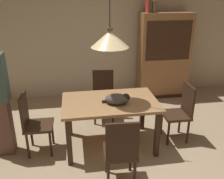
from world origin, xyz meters
name	(u,v)px	position (x,y,z in m)	size (l,w,h in m)	color
ground	(123,164)	(0.00, 0.00, 0.00)	(10.00, 10.00, 0.00)	tan
back_wall	(100,31)	(0.00, 2.65, 1.45)	(6.40, 0.10, 2.90)	beige
dining_table	(110,107)	(-0.10, 0.50, 0.65)	(1.40, 0.90, 0.75)	#A87A4C
chair_left_side	(33,121)	(-1.23, 0.51, 0.51)	(0.41, 0.41, 0.93)	#382316
chair_far_back	(103,93)	(-0.09, 1.38, 0.51)	(0.44, 0.44, 0.93)	#382316
chair_right_side	(181,110)	(1.03, 0.50, 0.51)	(0.40, 0.40, 0.93)	#382316
chair_near_front	(121,150)	(-0.11, -0.37, 0.51)	(0.42, 0.42, 0.93)	#382316
cat_sleeping	(118,99)	(-0.01, 0.39, 0.83)	(0.40, 0.29, 0.16)	#4C4742
pendant_lamp	(110,39)	(-0.10, 0.50, 1.66)	(0.52, 0.52, 1.30)	beige
hutch_bookcase	(163,57)	(1.37, 2.32, 0.89)	(1.12, 0.45, 1.85)	olive
book_red_tall	(147,5)	(0.94, 2.32, 1.99)	(0.04, 0.22, 0.28)	#B73833
book_green_slim	(150,6)	(0.99, 2.32, 1.98)	(0.03, 0.20, 0.26)	#427A4C
book_brown_thick	(153,7)	(1.05, 2.32, 1.96)	(0.06, 0.24, 0.22)	brown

